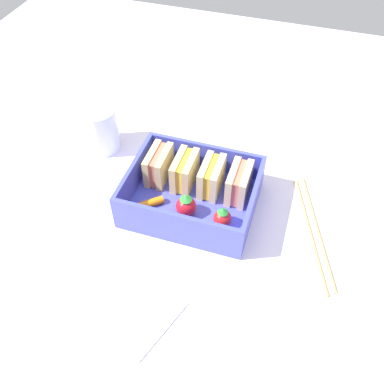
{
  "coord_description": "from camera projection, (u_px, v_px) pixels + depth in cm",
  "views": [
    {
      "loc": [
        12.21,
        -38.32,
        46.58
      ],
      "look_at": [
        0.0,
        0.0,
        2.7
      ],
      "focal_mm": 40.0,
      "sensor_mm": 36.0,
      "label": 1
    }
  ],
  "objects": [
    {
      "name": "ground_plane",
      "position": [
        192.0,
        209.0,
        0.62
      ],
      "size": [
        120.0,
        120.0,
        2.0
      ],
      "primitive_type": "cube",
      "color": "silver"
    },
    {
      "name": "bento_tray",
      "position": [
        192.0,
        202.0,
        0.61
      ],
      "size": [
        17.71,
        14.29,
        1.2
      ],
      "primitive_type": "cube",
      "color": "#474FD3",
      "rests_on": "ground_plane"
    },
    {
      "name": "bento_rim",
      "position": [
        192.0,
        188.0,
        0.59
      ],
      "size": [
        17.71,
        14.29,
        4.5
      ],
      "color": "#474FD3",
      "rests_on": "bento_tray"
    },
    {
      "name": "sandwich_left",
      "position": [
        159.0,
        165.0,
        0.62
      ],
      "size": [
        2.79,
        5.62,
        4.74
      ],
      "color": "#D3BA7D",
      "rests_on": "bento_tray"
    },
    {
      "name": "sandwich_center_left",
      "position": [
        185.0,
        171.0,
        0.61
      ],
      "size": [
        2.79,
        5.62,
        4.74
      ],
      "color": "#DDC17E",
      "rests_on": "bento_tray"
    },
    {
      "name": "sandwich_center",
      "position": [
        211.0,
        177.0,
        0.6
      ],
      "size": [
        2.79,
        5.62,
        4.74
      ],
      "color": "beige",
      "rests_on": "bento_tray"
    },
    {
      "name": "sandwich_center_right",
      "position": [
        239.0,
        183.0,
        0.59
      ],
      "size": [
        2.79,
        5.62,
        4.74
      ],
      "color": "#E1BE86",
      "rests_on": "bento_tray"
    },
    {
      "name": "carrot_stick_far_left",
      "position": [
        147.0,
        204.0,
        0.59
      ],
      "size": [
        4.17,
        3.85,
        1.09
      ],
      "primitive_type": "cylinder",
      "rotation": [
        1.57,
        0.0,
        2.29
      ],
      "color": "orange",
      "rests_on": "bento_tray"
    },
    {
      "name": "strawberry_far_left",
      "position": [
        186.0,
        206.0,
        0.58
      ],
      "size": [
        2.82,
        2.82,
        3.42
      ],
      "color": "red",
      "rests_on": "bento_tray"
    },
    {
      "name": "strawberry_left",
      "position": [
        222.0,
        218.0,
        0.57
      ],
      "size": [
        2.44,
        2.44,
        3.04
      ],
      "color": "red",
      "rests_on": "bento_tray"
    },
    {
      "name": "chopstick_pair",
      "position": [
        314.0,
        229.0,
        0.58
      ],
      "size": [
        8.05,
        18.86,
        0.7
      ],
      "color": "tan",
      "rests_on": "ground_plane"
    },
    {
      "name": "drinking_glass",
      "position": [
        99.0,
        128.0,
        0.67
      ],
      "size": [
        6.04,
        6.04,
        7.41
      ],
      "primitive_type": "cylinder",
      "color": "white",
      "rests_on": "ground_plane"
    },
    {
      "name": "folded_napkin",
      "position": [
        122.0,
        299.0,
        0.51
      ],
      "size": [
        15.64,
        12.83,
        0.4
      ],
      "primitive_type": "cube",
      "rotation": [
        0.0,
        0.0,
        -0.34
      ],
      "color": "silver",
      "rests_on": "ground_plane"
    }
  ]
}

